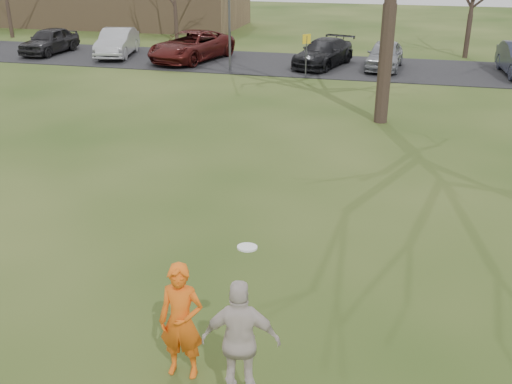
{
  "coord_description": "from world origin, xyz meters",
  "views": [
    {
      "loc": [
        2.67,
        -6.66,
        6.18
      ],
      "look_at": [
        0.0,
        4.0,
        1.5
      ],
      "focal_mm": 41.47,
      "sensor_mm": 36.0,
      "label": 1
    }
  ],
  "objects_px": {
    "car_0": "(49,41)",
    "car_1": "(117,43)",
    "player_defender": "(181,321)",
    "car_3": "(324,53)",
    "catching_play": "(241,341)",
    "car_2": "(191,46)",
    "car_4": "(385,55)"
  },
  "relations": [
    {
      "from": "car_0",
      "to": "car_4",
      "type": "xyz_separation_m",
      "value": [
        19.38,
        0.15,
        -0.03
      ]
    },
    {
      "from": "car_0",
      "to": "catching_play",
      "type": "distance_m",
      "value": 31.12
    },
    {
      "from": "car_1",
      "to": "car_3",
      "type": "bearing_deg",
      "value": -12.65
    },
    {
      "from": "car_1",
      "to": "car_2",
      "type": "height_order",
      "value": "car_2"
    },
    {
      "from": "catching_play",
      "to": "car_1",
      "type": "bearing_deg",
      "value": 119.65
    },
    {
      "from": "car_2",
      "to": "car_3",
      "type": "distance_m",
      "value": 7.33
    },
    {
      "from": "car_1",
      "to": "car_2",
      "type": "bearing_deg",
      "value": -15.4
    },
    {
      "from": "car_2",
      "to": "car_3",
      "type": "bearing_deg",
      "value": 15.91
    },
    {
      "from": "car_2",
      "to": "car_4",
      "type": "bearing_deg",
      "value": 15.69
    },
    {
      "from": "car_1",
      "to": "catching_play",
      "type": "distance_m",
      "value": 28.91
    },
    {
      "from": "player_defender",
      "to": "car_2",
      "type": "xyz_separation_m",
      "value": [
        -8.67,
        24.48,
        -0.11
      ]
    },
    {
      "from": "car_2",
      "to": "catching_play",
      "type": "height_order",
      "value": "catching_play"
    },
    {
      "from": "car_2",
      "to": "car_1",
      "type": "bearing_deg",
      "value": -168.56
    },
    {
      "from": "catching_play",
      "to": "player_defender",
      "type": "bearing_deg",
      "value": 158.74
    },
    {
      "from": "player_defender",
      "to": "car_0",
      "type": "distance_m",
      "value": 30.19
    },
    {
      "from": "player_defender",
      "to": "car_1",
      "type": "xyz_separation_m",
      "value": [
        -13.27,
        24.72,
        -0.14
      ]
    },
    {
      "from": "car_1",
      "to": "car_3",
      "type": "xyz_separation_m",
      "value": [
        11.92,
        -0.05,
        -0.07
      ]
    },
    {
      "from": "car_0",
      "to": "car_1",
      "type": "relative_size",
      "value": 0.93
    },
    {
      "from": "car_4",
      "to": "car_1",
      "type": "bearing_deg",
      "value": -176.06
    },
    {
      "from": "player_defender",
      "to": "car_1",
      "type": "distance_m",
      "value": 28.05
    },
    {
      "from": "car_3",
      "to": "car_1",
      "type": "bearing_deg",
      "value": -164.4
    },
    {
      "from": "car_0",
      "to": "car_1",
      "type": "distance_m",
      "value": 4.29
    },
    {
      "from": "player_defender",
      "to": "car_4",
      "type": "bearing_deg",
      "value": 83.88
    },
    {
      "from": "catching_play",
      "to": "car_3",
      "type": "bearing_deg",
      "value": 95.42
    },
    {
      "from": "car_2",
      "to": "catching_play",
      "type": "relative_size",
      "value": 2.44
    },
    {
      "from": "player_defender",
      "to": "car_0",
      "type": "bearing_deg",
      "value": 123.65
    },
    {
      "from": "car_0",
      "to": "car_2",
      "type": "height_order",
      "value": "car_2"
    },
    {
      "from": "player_defender",
      "to": "car_3",
      "type": "relative_size",
      "value": 0.4
    },
    {
      "from": "car_3",
      "to": "car_4",
      "type": "relative_size",
      "value": 1.15
    },
    {
      "from": "car_4",
      "to": "car_0",
      "type": "bearing_deg",
      "value": -175.59
    },
    {
      "from": "player_defender",
      "to": "catching_play",
      "type": "distance_m",
      "value": 1.12
    },
    {
      "from": "car_3",
      "to": "car_4",
      "type": "xyz_separation_m",
      "value": [
        3.17,
        0.04,
        0.01
      ]
    }
  ]
}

